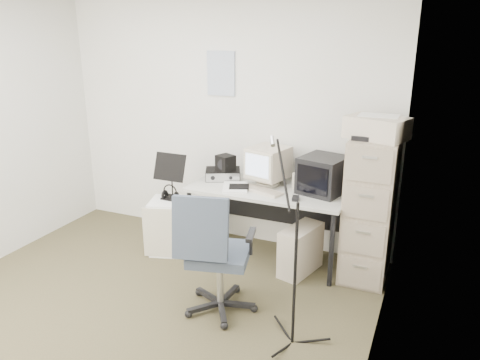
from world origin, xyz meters
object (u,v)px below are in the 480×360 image
at_px(desk, 268,223).
at_px(side_cart, 174,226).
at_px(filing_cabinet, 370,209).
at_px(office_chair, 220,252).

bearing_deg(desk, side_cart, -164.33).
distance_m(filing_cabinet, desk, 0.99).
xyz_separation_m(desk, office_chair, (-0.03, -1.01, 0.15)).
bearing_deg(filing_cabinet, desk, -178.19).
height_order(filing_cabinet, office_chair, filing_cabinet).
relative_size(office_chair, side_cart, 1.87).
relative_size(filing_cabinet, office_chair, 1.26).
height_order(desk, office_chair, office_chair).
relative_size(filing_cabinet, side_cart, 2.36).
bearing_deg(side_cart, desk, -1.22).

